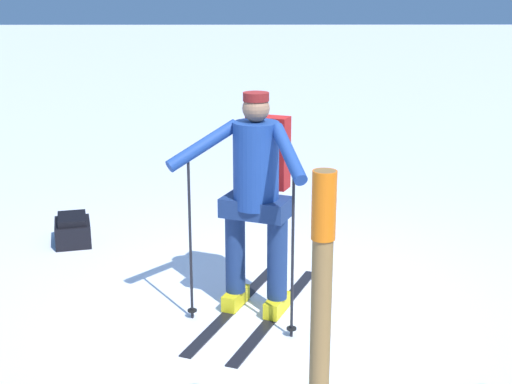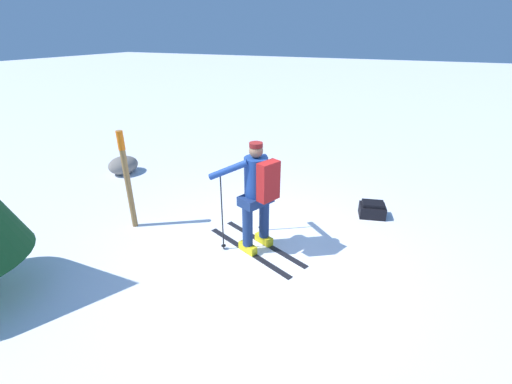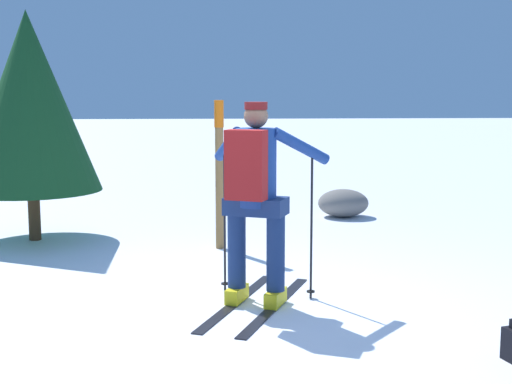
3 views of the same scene
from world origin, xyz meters
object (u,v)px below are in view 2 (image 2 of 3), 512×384
object	(u,v)px
dropped_backpack	(372,210)
trail_marker	(126,174)
rock_boulder	(123,165)
skier	(257,192)

from	to	relation	value
dropped_backpack	trail_marker	world-z (taller)	trail_marker
trail_marker	rock_boulder	xyz separation A→B (m)	(-1.75, -1.90, -0.76)
dropped_backpack	skier	bearing A→B (deg)	-39.94
rock_boulder	skier	bearing A→B (deg)	69.66
skier	rock_boulder	bearing A→B (deg)	-110.34
skier	trail_marker	xyz separation A→B (m)	(0.25, -2.15, 0.00)
skier	dropped_backpack	bearing A→B (deg)	140.06
skier	dropped_backpack	distance (m)	2.41
dropped_backpack	trail_marker	xyz separation A→B (m)	(1.99, -3.60, 0.82)
trail_marker	skier	bearing A→B (deg)	96.69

